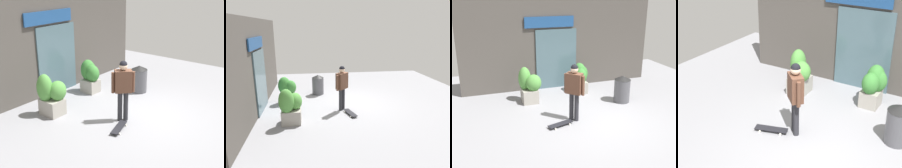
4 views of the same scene
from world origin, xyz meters
The scene contains 7 objects.
ground_plane centered at (0.00, 0.00, 0.00)m, with size 12.00×12.00×0.00m, color gray.
building_facade centered at (-0.01, 3.37, 1.68)m, with size 7.48×0.31×3.38m.
skateboarder centered at (-0.58, 0.24, 1.05)m, with size 0.50×0.50×1.70m.
skateboard centered at (-1.08, 0.00, 0.06)m, with size 0.79×0.41×0.08m.
planter_box_left centered at (0.47, 2.38, 0.61)m, with size 0.58×0.73×1.10m.
planter_box_right centered at (-1.52, 2.06, 0.59)m, with size 0.72×0.72×1.21m.
trash_bin centered at (1.48, 1.06, 0.46)m, with size 0.55×0.55×0.92m.
Camera 3 is at (-3.31, -6.77, 3.68)m, focal length 44.94 mm.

